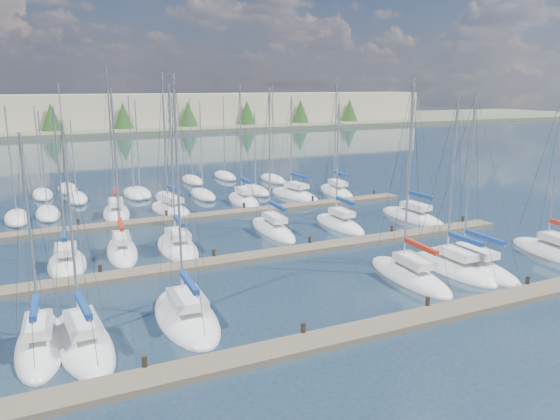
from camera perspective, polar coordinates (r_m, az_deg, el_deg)
name	(u,v)px	position (r m, az deg, el deg)	size (l,w,h in m)	color
ground	(144,173)	(82.24, -14.00, 3.78)	(400.00, 400.00, 0.00)	#233646
dock_near	(378,328)	(29.73, 10.24, -12.00)	(44.00, 1.93, 1.10)	#6B5E4C
dock_mid	(268,254)	(41.07, -1.22, -4.67)	(44.00, 1.93, 1.10)	#6B5E4C
dock_far	(209,215)	(53.68, -7.40, -0.54)	(44.00, 1.93, 1.10)	#6B5E4C
sailboat_e	(453,268)	(39.84, 17.61, -5.81)	(2.59, 7.85, 12.57)	white
sailboat_h	(67,264)	(41.76, -21.36, -5.25)	(3.24, 7.12, 11.88)	white
sailboat_g	(553,252)	(46.41, 26.66, -3.96)	(3.62, 8.18, 13.29)	white
sailboat_k	(273,229)	(47.90, -0.75, -2.04)	(2.83, 8.72, 13.11)	white
sailboat_p	(243,200)	(60.16, -3.84, 1.04)	(3.26, 7.99, 13.30)	white
sailboat_q	(294,195)	(63.02, 1.52, 1.60)	(4.01, 8.65, 12.10)	white
sailboat_i	(122,251)	(43.49, -16.18, -4.12)	(3.09, 8.13, 13.10)	white
sailboat_l	(339,224)	(50.04, 6.23, -1.47)	(2.66, 7.66, 11.71)	white
sailboat_n	(116,213)	(56.37, -16.72, -0.29)	(3.56, 8.59, 14.97)	white
sailboat_j	(178,247)	(43.55, -10.66, -3.82)	(3.20, 8.09, 13.41)	white
sailboat_a	(41,344)	(29.90, -23.74, -12.73)	(2.98, 7.86, 11.21)	white
sailboat_m	(412,217)	(53.92, 13.66, -0.72)	(2.85, 8.65, 12.01)	white
sailboat_d	(409,276)	(37.55, 13.36, -6.70)	(3.21, 8.62, 13.80)	white
sailboat_b	(83,342)	(29.42, -19.88, -12.83)	(3.11, 8.60, 11.74)	white
sailboat_r	(336,192)	(65.10, 5.91, 1.92)	(3.98, 8.93, 14.07)	white
sailboat_f	(470,265)	(40.87, 19.26, -5.47)	(2.81, 9.07, 12.84)	white
sailboat_o	(171,210)	(56.53, -11.33, 0.04)	(3.95, 8.10, 14.53)	white
sailboat_c	(186,316)	(30.94, -9.77, -10.89)	(3.54, 8.51, 13.90)	white
distant_boats	(136,193)	(65.66, -14.79, 1.74)	(36.93, 20.75, 13.30)	#9EA0A5
shoreline	(26,104)	(169.53, -25.01, 10.05)	(400.00, 60.00, 38.00)	#666B51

